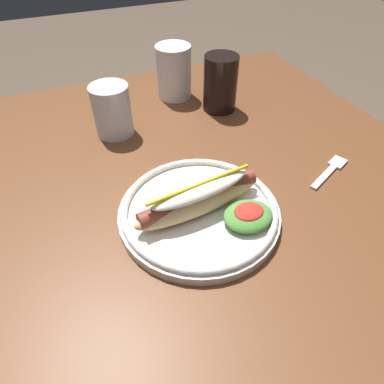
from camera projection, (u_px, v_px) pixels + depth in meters
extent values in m
plane|color=brown|center=(165.00, 354.00, 1.12)|extent=(8.00, 8.00, 0.00)
cube|color=brown|center=(143.00, 196.00, 0.63)|extent=(1.15, 0.96, 0.04)
cylinder|color=brown|center=(246.00, 167.00, 1.28)|extent=(0.06, 0.06, 0.70)
cylinder|color=silver|center=(199.00, 213.00, 0.56)|extent=(0.27, 0.27, 0.02)
torus|color=silver|center=(199.00, 208.00, 0.55)|extent=(0.26, 0.26, 0.01)
ellipsoid|color=tan|center=(199.00, 201.00, 0.54)|extent=(0.23, 0.08, 0.04)
cylinder|color=brown|center=(199.00, 198.00, 0.54)|extent=(0.21, 0.05, 0.03)
ellipsoid|color=silver|center=(200.00, 189.00, 0.53)|extent=(0.17, 0.06, 0.02)
cylinder|color=yellow|center=(200.00, 184.00, 0.52)|extent=(0.18, 0.03, 0.01)
ellipsoid|color=#4C8C38|center=(248.00, 216.00, 0.53)|extent=(0.08, 0.07, 0.02)
ellipsoid|color=red|center=(249.00, 211.00, 0.52)|extent=(0.05, 0.04, 0.01)
cube|color=silver|center=(324.00, 177.00, 0.64)|extent=(0.08, 0.05, 0.00)
cube|color=silver|center=(338.00, 162.00, 0.67)|extent=(0.04, 0.04, 0.00)
cylinder|color=black|center=(220.00, 83.00, 0.79)|extent=(0.08, 0.08, 0.13)
cylinder|color=silver|center=(114.00, 110.00, 0.72)|extent=(0.08, 0.08, 0.11)
cylinder|color=white|center=(174.00, 72.00, 0.84)|extent=(0.09, 0.09, 0.13)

